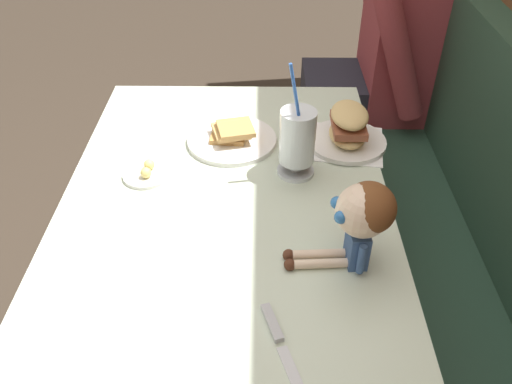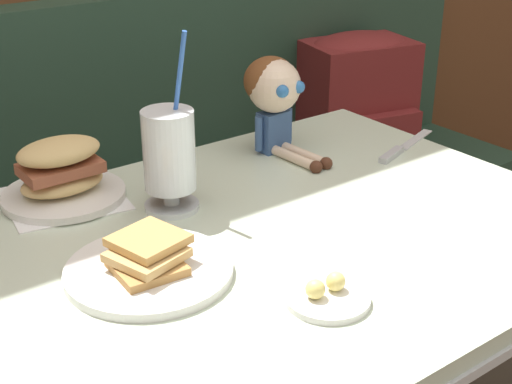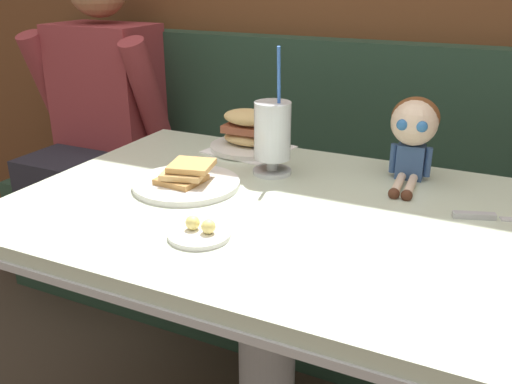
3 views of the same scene
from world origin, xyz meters
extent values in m
plane|color=#382D23|center=(0.00, 0.00, 0.00)|extent=(8.00, 8.00, 0.00)
cube|color=#233D2D|center=(0.00, 0.77, 0.23)|extent=(2.60, 0.48, 0.45)
cube|color=beige|center=(0.00, 0.18, 0.72)|extent=(1.10, 0.80, 0.03)
cube|color=#B7BABF|center=(0.00, 0.18, 0.70)|extent=(1.11, 0.81, 0.02)
cylinder|color=#A5A8AD|center=(0.00, 0.18, 0.37)|extent=(0.14, 0.14, 0.65)
cylinder|color=gray|center=(0.00, 0.18, 0.02)|extent=(0.48, 0.48, 0.04)
cylinder|color=white|center=(-0.21, 0.18, 0.75)|extent=(0.25, 0.25, 0.01)
cube|color=#B78447|center=(-0.22, 0.17, 0.76)|extent=(0.10, 0.10, 0.01)
cube|color=tan|center=(-0.21, 0.18, 0.78)|extent=(0.12, 0.12, 0.01)
cube|color=tan|center=(-0.20, 0.20, 0.79)|extent=(0.11, 0.11, 0.01)
cylinder|color=silver|center=(-0.07, 0.36, 0.74)|extent=(0.10, 0.10, 0.01)
cylinder|color=silver|center=(-0.07, 0.36, 0.77)|extent=(0.03, 0.03, 0.03)
cylinder|color=silver|center=(-0.07, 0.36, 0.85)|extent=(0.09, 0.09, 0.14)
cylinder|color=brown|center=(-0.07, 0.36, 0.84)|extent=(0.08, 0.08, 0.11)
cylinder|color=blue|center=(-0.05, 0.35, 0.95)|extent=(0.02, 0.05, 0.22)
cube|color=white|center=(-0.21, 0.50, 0.74)|extent=(0.23, 0.23, 0.00)
cylinder|color=white|center=(-0.21, 0.50, 0.75)|extent=(0.22, 0.22, 0.01)
ellipsoid|color=tan|center=(-0.21, 0.50, 0.77)|extent=(0.15, 0.10, 0.04)
cube|color=#995138|center=(-0.21, 0.50, 0.80)|extent=(0.14, 0.09, 0.02)
ellipsoid|color=tan|center=(-0.21, 0.50, 0.83)|extent=(0.15, 0.10, 0.04)
cylinder|color=white|center=(-0.05, -0.03, 0.74)|extent=(0.12, 0.12, 0.01)
sphere|color=#F4E07A|center=(-0.07, -0.02, 0.76)|extent=(0.03, 0.03, 0.03)
sphere|color=#F4E07A|center=(-0.03, -0.02, 0.76)|extent=(0.03, 0.03, 0.03)
cube|color=silver|center=(0.53, 0.33, 0.74)|extent=(0.14, 0.06, 0.00)
cube|color=#B2B5BA|center=(0.41, 0.29, 0.75)|extent=(0.09, 0.04, 0.01)
cube|color=#385689|center=(0.24, 0.47, 0.78)|extent=(0.07, 0.04, 0.08)
sphere|color=beige|center=(0.24, 0.47, 0.88)|extent=(0.11, 0.11, 0.11)
ellipsoid|color=brown|center=(0.24, 0.48, 0.89)|extent=(0.12, 0.11, 0.10)
sphere|color=#2D6BB2|center=(0.23, 0.42, 0.88)|extent=(0.03, 0.03, 0.03)
sphere|color=#2D6BB2|center=(0.27, 0.42, 0.88)|extent=(0.03, 0.03, 0.03)
cylinder|color=beige|center=(0.24, 0.39, 0.75)|extent=(0.03, 0.12, 0.02)
cylinder|color=beige|center=(0.26, 0.39, 0.75)|extent=(0.03, 0.12, 0.02)
sphere|color=#4C2819|center=(0.24, 0.33, 0.75)|extent=(0.03, 0.03, 0.03)
sphere|color=#4C2819|center=(0.27, 0.33, 0.75)|extent=(0.03, 0.03, 0.03)
cylinder|color=#385689|center=(0.20, 0.46, 0.79)|extent=(0.02, 0.02, 0.07)
cylinder|color=#385689|center=(0.29, 0.47, 0.79)|extent=(0.02, 0.02, 0.07)
cube|color=maroon|center=(-0.95, 0.80, 0.74)|extent=(0.38, 0.24, 0.58)
cube|color=#23232D|center=(-0.95, 0.62, 0.52)|extent=(0.34, 0.36, 0.14)
cylinder|color=maroon|center=(-1.18, 0.75, 0.77)|extent=(0.09, 0.25, 0.48)
cylinder|color=maroon|center=(-0.72, 0.75, 0.77)|extent=(0.09, 0.25, 0.48)
camera|label=1|loc=(1.03, 0.27, 1.55)|focal=36.74mm
camera|label=2|loc=(-0.65, -0.66, 1.31)|focal=51.51mm
camera|label=3|loc=(0.46, -0.83, 1.21)|focal=38.87mm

